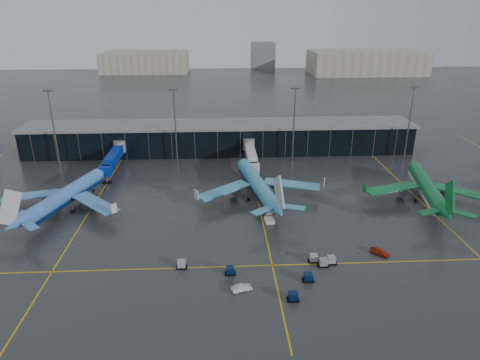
{
  "coord_description": "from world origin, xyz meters",
  "views": [
    {
      "loc": [
        -0.68,
        -90.38,
        49.72
      ],
      "look_at": [
        5.0,
        18.0,
        6.0
      ],
      "focal_mm": 32.0,
      "sensor_mm": 36.0,
      "label": 1
    }
  ],
  "objects_px": {
    "airliner_arkefly": "(65,187)",
    "service_van_red": "(380,252)",
    "airliner_klm_near": "(257,175)",
    "service_van_white": "(242,288)",
    "baggage_carts": "(283,270)",
    "mobile_airstair": "(269,219)",
    "airliner_aer_lingus": "(428,179)"
  },
  "relations": [
    {
      "from": "baggage_carts",
      "to": "service_van_white",
      "type": "bearing_deg",
      "value": -148.07
    },
    {
      "from": "airliner_klm_near",
      "to": "airliner_aer_lingus",
      "type": "distance_m",
      "value": 46.77
    },
    {
      "from": "airliner_arkefly",
      "to": "airliner_klm_near",
      "type": "height_order",
      "value": "airliner_klm_near"
    },
    {
      "from": "baggage_carts",
      "to": "mobile_airstair",
      "type": "distance_m",
      "value": 22.42
    },
    {
      "from": "airliner_arkefly",
      "to": "baggage_carts",
      "type": "xyz_separation_m",
      "value": [
        52.98,
        -32.59,
        -5.57
      ]
    },
    {
      "from": "baggage_carts",
      "to": "service_van_red",
      "type": "distance_m",
      "value": 22.72
    },
    {
      "from": "airliner_aer_lingus",
      "to": "mobile_airstair",
      "type": "bearing_deg",
      "value": -154.78
    },
    {
      "from": "baggage_carts",
      "to": "service_van_red",
      "type": "bearing_deg",
      "value": 14.87
    },
    {
      "from": "baggage_carts",
      "to": "mobile_airstair",
      "type": "xyz_separation_m",
      "value": [
        -0.18,
        22.42,
        0.01
      ]
    },
    {
      "from": "airliner_klm_near",
      "to": "service_van_red",
      "type": "xyz_separation_m",
      "value": [
        23.94,
        -31.83,
        -5.82
      ]
    },
    {
      "from": "airliner_klm_near",
      "to": "baggage_carts",
      "type": "xyz_separation_m",
      "value": [
        1.98,
        -37.66,
        -5.76
      ]
    },
    {
      "from": "baggage_carts",
      "to": "mobile_airstair",
      "type": "relative_size",
      "value": 9.68
    },
    {
      "from": "service_van_white",
      "to": "airliner_aer_lingus",
      "type": "bearing_deg",
      "value": -71.41
    },
    {
      "from": "airliner_arkefly",
      "to": "service_van_red",
      "type": "relative_size",
      "value": 9.94
    },
    {
      "from": "airliner_arkefly",
      "to": "service_van_white",
      "type": "xyz_separation_m",
      "value": [
        44.32,
        -37.99,
        -5.68
      ]
    },
    {
      "from": "airliner_arkefly",
      "to": "mobile_airstair",
      "type": "height_order",
      "value": "airliner_arkefly"
    },
    {
      "from": "airliner_arkefly",
      "to": "baggage_carts",
      "type": "height_order",
      "value": "airliner_arkefly"
    },
    {
      "from": "airliner_aer_lingus",
      "to": "service_van_red",
      "type": "xyz_separation_m",
      "value": [
        -22.61,
        -27.32,
        -5.61
      ]
    },
    {
      "from": "airliner_arkefly",
      "to": "service_van_red",
      "type": "distance_m",
      "value": 79.77
    },
    {
      "from": "airliner_aer_lingus",
      "to": "service_van_red",
      "type": "height_order",
      "value": "airliner_aer_lingus"
    },
    {
      "from": "airliner_arkefly",
      "to": "mobile_airstair",
      "type": "distance_m",
      "value": 54.06
    },
    {
      "from": "airliner_klm_near",
      "to": "airliner_aer_lingus",
      "type": "xyz_separation_m",
      "value": [
        46.55,
        -4.51,
        -0.2
      ]
    },
    {
      "from": "baggage_carts",
      "to": "mobile_airstair",
      "type": "height_order",
      "value": "mobile_airstair"
    },
    {
      "from": "airliner_klm_near",
      "to": "airliner_aer_lingus",
      "type": "height_order",
      "value": "airliner_klm_near"
    },
    {
      "from": "airliner_klm_near",
      "to": "service_van_white",
      "type": "relative_size",
      "value": 10.82
    },
    {
      "from": "airliner_arkefly",
      "to": "airliner_aer_lingus",
      "type": "relative_size",
      "value": 1.0
    },
    {
      "from": "airliner_aer_lingus",
      "to": "airliner_klm_near",
      "type": "bearing_deg",
      "value": -173.81
    },
    {
      "from": "airliner_klm_near",
      "to": "airliner_aer_lingus",
      "type": "relative_size",
      "value": 1.03
    },
    {
      "from": "baggage_carts",
      "to": "airliner_aer_lingus",
      "type": "bearing_deg",
      "value": 36.64
    },
    {
      "from": "airliner_arkefly",
      "to": "mobile_airstair",
      "type": "relative_size",
      "value": 11.96
    },
    {
      "from": "airliner_aer_lingus",
      "to": "service_van_white",
      "type": "xyz_separation_m",
      "value": [
        -53.23,
        -38.55,
        -5.67
      ]
    },
    {
      "from": "airliner_klm_near",
      "to": "service_van_white",
      "type": "xyz_separation_m",
      "value": [
        -6.68,
        -43.06,
        -5.88
      ]
    }
  ]
}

